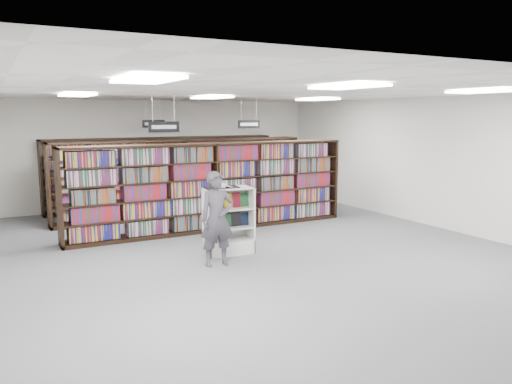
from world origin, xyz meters
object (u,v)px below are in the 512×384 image
endcap_display (228,231)px  shopper (217,219)px  bookshelf_row_near (213,187)px  open_book (222,186)px

endcap_display → shopper: (-0.52, -0.63, 0.41)m
bookshelf_row_near → shopper: 2.92m
bookshelf_row_near → open_book: bearing=-108.9°
endcap_display → bookshelf_row_near: bearing=78.7°
endcap_display → shopper: 0.91m
bookshelf_row_near → endcap_display: (-0.58, -2.07, -0.59)m
open_book → shopper: bearing=-114.4°
bookshelf_row_near → open_book: size_ratio=10.32×
bookshelf_row_near → endcap_display: 2.23m
bookshelf_row_near → open_book: (-0.71, -2.08, 0.32)m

